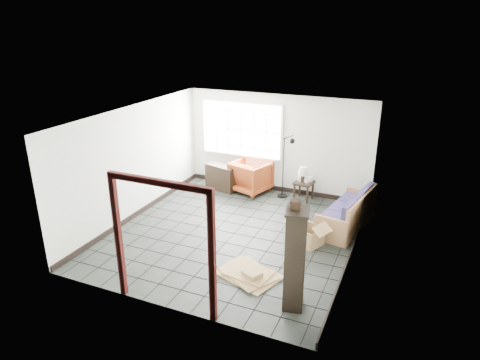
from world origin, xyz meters
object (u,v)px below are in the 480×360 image
at_px(side_table, 304,185).
at_px(tall_shelf, 295,259).
at_px(armchair, 251,175).
at_px(futon_sofa, 349,215).

bearing_deg(side_table, tall_shelf, -76.64).
bearing_deg(armchair, tall_shelf, 136.49).
height_order(futon_sofa, tall_shelf, tall_shelf).
xyz_separation_m(armchair, tall_shelf, (2.48, -4.28, 0.41)).
xyz_separation_m(futon_sofa, tall_shelf, (-0.33, -3.17, 0.56)).
bearing_deg(tall_shelf, armchair, 107.47).
bearing_deg(futon_sofa, tall_shelf, -85.73).
relative_size(futon_sofa, tall_shelf, 1.17).
relative_size(side_table, tall_shelf, 0.29).
distance_m(futon_sofa, side_table, 1.75).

